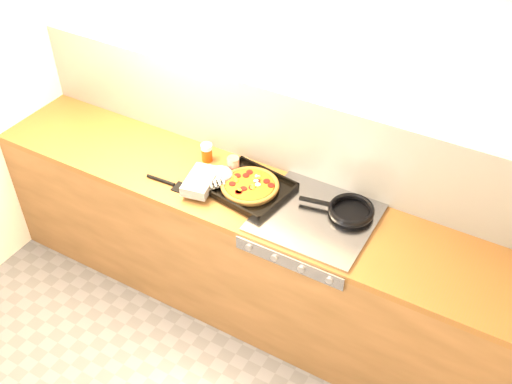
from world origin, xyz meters
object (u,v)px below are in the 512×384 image
Objects in this scene: frying_pan at (350,210)px; juice_glass at (207,152)px; pizza_on_tray at (237,184)px; tomato_can at (233,165)px.

juice_glass is at bearing 177.91° from frying_pan.
juice_glass is (-0.30, 0.15, 0.01)m from pizza_on_tray.
juice_glass reaches higher than tomato_can.
tomato_can is (-0.73, 0.01, 0.01)m from frying_pan.
pizza_on_tray is 0.63m from frying_pan.
juice_glass reaches higher than pizza_on_tray.
pizza_on_tray is 0.33m from juice_glass.
tomato_can is (-0.10, 0.13, 0.01)m from pizza_on_tray.
pizza_on_tray is 1.36× the size of frying_pan.
frying_pan is 3.76× the size of juice_glass.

